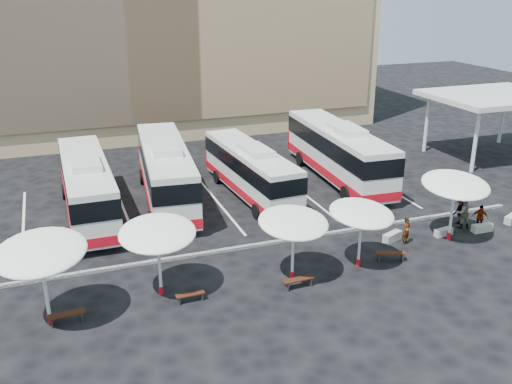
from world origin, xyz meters
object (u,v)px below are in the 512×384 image
object	(u,v)px
bus_1	(166,170)
passenger_3	(459,210)
conc_bench_0	(392,237)
sunshade_4	(455,185)
bus_2	(250,170)
sunshade_2	(293,223)
conc_bench_1	(443,232)
sunshade_3	(362,214)
wood_bench_2	(298,281)
passenger_1	(463,212)
sunshade_0	(40,252)
sunshade_1	(157,233)
wood_bench_0	(67,316)
wood_bench_1	(190,296)
passenger_0	(406,231)
conc_bench_3	(512,219)
conc_bench_2	(482,228)
passenger_2	(480,217)
bus_0	(87,185)
bus_3	(338,151)
wood_bench_3	(391,254)

from	to	relation	value
bus_1	passenger_3	distance (m)	18.50
bus_1	conc_bench_0	world-z (taller)	bus_1
sunshade_4	bus_1	bearing A→B (deg)	139.81
sunshade_4	bus_2	bearing A→B (deg)	128.08
sunshade_2	conc_bench_1	world-z (taller)	sunshade_2
sunshade_3	wood_bench_2	distance (m)	4.67
bus_1	passenger_1	size ratio (longest dim) A/B	6.91
sunshade_0	sunshade_1	size ratio (longest dim) A/B	1.16
sunshade_3	wood_bench_0	world-z (taller)	sunshade_3
wood_bench_0	wood_bench_2	world-z (taller)	wood_bench_0
bus_2	sunshade_2	world-z (taller)	bus_2
wood_bench_1	passenger_0	bearing A→B (deg)	8.12
sunshade_1	conc_bench_3	world-z (taller)	sunshade_1
bus_1	passenger_0	bearing A→B (deg)	-39.43
sunshade_1	sunshade_2	size ratio (longest dim) A/B	1.09
conc_bench_0	passenger_0	world-z (taller)	passenger_0
bus_2	passenger_0	size ratio (longest dim) A/B	7.45
conc_bench_2	sunshade_4	bearing A→B (deg)	-174.99
passenger_2	passenger_3	xyz separation A→B (m)	(-0.53, 1.20, 0.11)
bus_0	passenger_2	bearing A→B (deg)	-25.70
bus_2	bus_3	distance (m)	7.22
sunshade_0	conc_bench_1	world-z (taller)	sunshade_0
wood_bench_1	conc_bench_2	size ratio (longest dim) A/B	1.08
conc_bench_3	passenger_1	world-z (taller)	passenger_1
bus_0	wood_bench_1	size ratio (longest dim) A/B	9.28
sunshade_0	wood_bench_3	xyz separation A→B (m)	(16.83, -0.02, -3.00)
passenger_1	conc_bench_2	bearing A→B (deg)	136.33
wood_bench_2	wood_bench_1	bearing A→B (deg)	174.14
bus_1	sunshade_1	xyz separation A→B (m)	(-2.77, -11.86, 0.99)
bus_0	bus_2	distance (m)	10.55
sunshade_0	conc_bench_3	bearing A→B (deg)	3.85
conc_bench_3	bus_1	bearing A→B (deg)	150.08
wood_bench_3	passenger_2	world-z (taller)	passenger_2
bus_1	passenger_3	size ratio (longest dim) A/B	7.52
wood_bench_2	wood_bench_3	distance (m)	5.71
bus_2	passenger_3	world-z (taller)	bus_2
sunshade_0	passenger_1	distance (m)	23.35
sunshade_4	wood_bench_2	xyz separation A→B (m)	(-10.18, -1.97, -2.91)
bus_0	conc_bench_3	world-z (taller)	bus_0
sunshade_1	wood_bench_2	world-z (taller)	sunshade_1
conc_bench_1	passenger_3	bearing A→B (deg)	31.28
wood_bench_1	sunshade_1	bearing A→B (deg)	134.88
conc_bench_0	passenger_0	distance (m)	0.93
sunshade_0	bus_0	bearing A→B (deg)	77.25
conc_bench_3	wood_bench_1	bearing A→B (deg)	-174.00
wood_bench_0	passenger_3	bearing A→B (deg)	7.60
sunshade_1	sunshade_4	xyz separation A→B (m)	(16.43, 0.33, 0.16)
sunshade_1	wood_bench_0	xyz separation A→B (m)	(-4.25, -0.99, -2.74)
sunshade_0	wood_bench_2	bearing A→B (deg)	-4.58
sunshade_4	wood_bench_2	bearing A→B (deg)	-169.05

